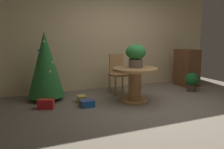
{
  "coord_description": "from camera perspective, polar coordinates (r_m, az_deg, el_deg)",
  "views": [
    {
      "loc": [
        -2.7,
        -3.76,
        1.43
      ],
      "look_at": [
        -0.88,
        0.29,
        0.68
      ],
      "focal_mm": 39.2,
      "sensor_mm": 36.0,
      "label": 1
    }
  ],
  "objects": [
    {
      "name": "flower_vase",
      "position": [
        5.17,
        5.58,
        4.7
      ],
      "size": [
        0.42,
        0.42,
        0.48
      ],
      "color": "#665B51",
      "rests_on": "round_dining_table"
    },
    {
      "name": "gift_box_blue",
      "position": [
        4.89,
        -5.85,
        -6.7
      ],
      "size": [
        0.26,
        0.24,
        0.13
      ],
      "color": "#1E569E",
      "rests_on": "ground_plane"
    },
    {
      "name": "ground_plane",
      "position": [
        4.85,
        11.06,
        -7.81
      ],
      "size": [
        6.6,
        6.6,
        0.0
      ],
      "primitive_type": "plane",
      "color": "#756B5B"
    },
    {
      "name": "round_dining_table",
      "position": [
        5.15,
        5.35,
        -1.25
      ],
      "size": [
        0.94,
        0.94,
        0.72
      ],
      "color": "#B27F4C",
      "rests_on": "ground_plane"
    },
    {
      "name": "potted_plant",
      "position": [
        6.4,
        18.13,
        -1.44
      ],
      "size": [
        0.34,
        0.34,
        0.47
      ],
      "color": "#4C382D",
      "rests_on": "ground_plane"
    },
    {
      "name": "holiday_tree",
      "position": [
        5.41,
        -15.28,
        2.3
      ],
      "size": [
        0.78,
        0.78,
        1.48
      ],
      "color": "brown",
      "rests_on": "ground_plane"
    },
    {
      "name": "back_wall_panel",
      "position": [
        6.55,
        0.16,
        8.39
      ],
      "size": [
        6.0,
        0.1,
        2.6
      ],
      "primitive_type": "cube",
      "color": "beige",
      "rests_on": "ground_plane"
    },
    {
      "name": "wooden_chair_far",
      "position": [
        5.86,
        1.4,
        0.71
      ],
      "size": [
        0.4,
        0.39,
        0.95
      ],
      "color": "#B27F4C",
      "rests_on": "ground_plane"
    },
    {
      "name": "gift_box_gold",
      "position": [
        5.19,
        -7.1,
        -5.69
      ],
      "size": [
        0.2,
        0.25,
        0.15
      ],
      "color": "gold",
      "rests_on": "ground_plane"
    },
    {
      "name": "gift_box_red",
      "position": [
        4.9,
        -15.14,
        -6.65
      ],
      "size": [
        0.35,
        0.29,
        0.18
      ],
      "color": "red",
      "rests_on": "ground_plane"
    },
    {
      "name": "wooden_cabinet",
      "position": [
        7.06,
        17.03,
        1.54
      ],
      "size": [
        0.47,
        0.62,
        1.0
      ],
      "color": "brown",
      "rests_on": "ground_plane"
    }
  ]
}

